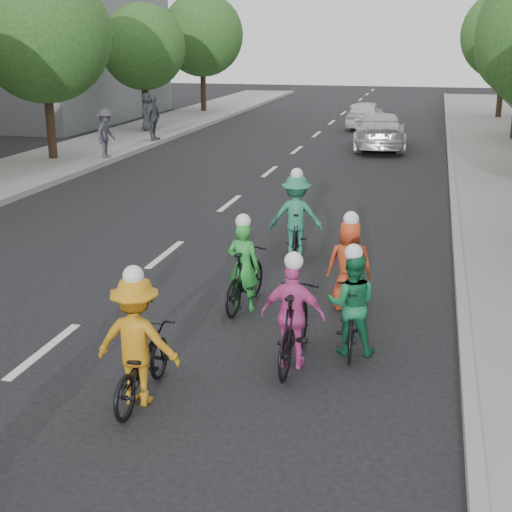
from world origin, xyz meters
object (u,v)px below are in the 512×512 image
at_px(cyclist_6, 296,221).
at_px(spectator_2, 147,112).
at_px(cyclist_2, 294,322).
at_px(cyclist_4, 352,311).
at_px(cyclist_1, 245,274).
at_px(cyclist_3, 349,274).
at_px(spectator_1, 153,118).
at_px(spectator_0, 106,133).
at_px(follow_car_lead, 380,131).
at_px(cyclist_0, 139,352).
at_px(follow_car_trail, 366,114).

distance_m(cyclist_6, spectator_2, 20.45).
distance_m(cyclist_2, cyclist_4, 0.98).
bearing_deg(cyclist_2, cyclist_1, -57.05).
distance_m(cyclist_3, spectator_2, 23.61).
bearing_deg(cyclist_4, spectator_1, -65.68).
relative_size(cyclist_6, spectator_0, 1.04).
height_order(cyclist_6, follow_car_lead, cyclist_6).
relative_size(cyclist_4, spectator_2, 0.95).
bearing_deg(cyclist_4, spectator_0, -58.44).
height_order(cyclist_4, spectator_2, spectator_2).
bearing_deg(cyclist_3, cyclist_1, 6.10).
bearing_deg(spectator_1, cyclist_0, -155.43).
distance_m(cyclist_1, follow_car_lead, 18.77).
relative_size(cyclist_0, cyclist_6, 0.97).
height_order(cyclist_1, cyclist_4, cyclist_1).
bearing_deg(cyclist_4, cyclist_1, -38.78).
xyz_separation_m(cyclist_0, cyclist_3, (2.18, 3.90, -0.08)).
xyz_separation_m(cyclist_4, spectator_0, (-10.70, 14.45, 0.42)).
height_order(spectator_0, spectator_1, spectator_1).
relative_size(cyclist_0, cyclist_1, 1.02).
distance_m(cyclist_4, spectator_2, 25.26).
xyz_separation_m(spectator_1, spectator_2, (-1.50, 3.02, -0.07)).
bearing_deg(cyclist_1, spectator_0, -50.22).
bearing_deg(cyclist_0, follow_car_trail, -90.75).
bearing_deg(cyclist_4, cyclist_0, 36.52).
bearing_deg(follow_car_trail, spectator_2, 27.76).
bearing_deg(cyclist_1, cyclist_4, 152.33).
bearing_deg(cyclist_0, spectator_0, -64.21).
xyz_separation_m(follow_car_lead, spectator_2, (-11.02, 2.05, 0.30)).
bearing_deg(follow_car_trail, cyclist_4, 97.19).
bearing_deg(cyclist_6, cyclist_0, 76.48).
distance_m(cyclist_2, cyclist_6, 5.31).
bearing_deg(cyclist_0, cyclist_3, -119.92).
xyz_separation_m(spectator_0, spectator_1, (0.00, 4.64, 0.06)).
height_order(cyclist_0, follow_car_lead, cyclist_0).
bearing_deg(spectator_2, cyclist_4, -143.84).
xyz_separation_m(follow_car_trail, spectator_1, (-8.29, -7.73, 0.42)).
relative_size(cyclist_4, spectator_1, 0.88).
distance_m(follow_car_lead, follow_car_trail, 6.87).
bearing_deg(cyclist_2, spectator_0, -55.63).
relative_size(cyclist_2, spectator_0, 1.06).
relative_size(cyclist_4, spectator_0, 0.94).
bearing_deg(spectator_0, cyclist_2, -145.99).
xyz_separation_m(cyclist_4, follow_car_lead, (-1.18, 20.07, 0.11)).
xyz_separation_m(cyclist_2, spectator_0, (-9.97, 15.11, 0.41)).
bearing_deg(cyclist_4, cyclist_3, -87.03).
bearing_deg(cyclist_4, cyclist_2, 36.89).
distance_m(cyclist_6, follow_car_trail, 22.27).
bearing_deg(spectator_1, follow_car_trail, -43.74).
bearing_deg(cyclist_3, follow_car_lead, -95.28).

